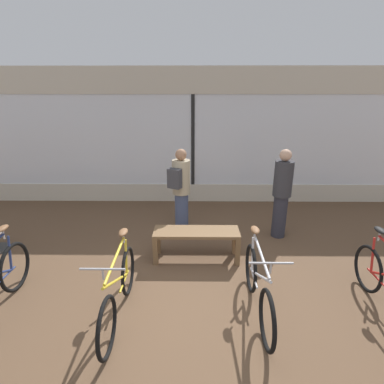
{
  "coord_description": "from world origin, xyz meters",
  "views": [
    {
      "loc": [
        0.05,
        -3.32,
        2.7
      ],
      "look_at": [
        0.0,
        1.77,
        0.95
      ],
      "focal_mm": 28.0,
      "sensor_mm": 36.0,
      "label": 1
    }
  ],
  "objects_px": {
    "customer_near_rack": "(282,192)",
    "customer_by_window": "(181,189)",
    "bicycle_right": "(258,287)",
    "display_bench": "(196,236)",
    "bicycle_left": "(119,291)"
  },
  "relations": [
    {
      "from": "display_bench",
      "to": "bicycle_right",
      "type": "bearing_deg",
      "value": -59.14
    },
    {
      "from": "bicycle_left",
      "to": "bicycle_right",
      "type": "height_order",
      "value": "bicycle_right"
    },
    {
      "from": "display_bench",
      "to": "customer_near_rack",
      "type": "height_order",
      "value": "customer_near_rack"
    },
    {
      "from": "display_bench",
      "to": "customer_by_window",
      "type": "height_order",
      "value": "customer_by_window"
    },
    {
      "from": "customer_near_rack",
      "to": "bicycle_right",
      "type": "bearing_deg",
      "value": -111.27
    },
    {
      "from": "bicycle_right",
      "to": "customer_near_rack",
      "type": "xyz_separation_m",
      "value": [
        0.83,
        2.12,
        0.52
      ]
    },
    {
      "from": "bicycle_left",
      "to": "bicycle_right",
      "type": "distance_m",
      "value": 1.71
    },
    {
      "from": "bicycle_right",
      "to": "customer_by_window",
      "type": "relative_size",
      "value": 0.99
    },
    {
      "from": "display_bench",
      "to": "customer_by_window",
      "type": "bearing_deg",
      "value": 106.67
    },
    {
      "from": "display_bench",
      "to": "customer_near_rack",
      "type": "xyz_separation_m",
      "value": [
        1.59,
        0.85,
        0.47
      ]
    },
    {
      "from": "customer_near_rack",
      "to": "customer_by_window",
      "type": "bearing_deg",
      "value": 175.79
    },
    {
      "from": "customer_near_rack",
      "to": "customer_by_window",
      "type": "height_order",
      "value": "customer_near_rack"
    },
    {
      "from": "bicycle_left",
      "to": "customer_by_window",
      "type": "relative_size",
      "value": 1.02
    },
    {
      "from": "display_bench",
      "to": "bicycle_left",
      "type": "bearing_deg",
      "value": -124.69
    },
    {
      "from": "customer_near_rack",
      "to": "customer_by_window",
      "type": "relative_size",
      "value": 1.02
    }
  ]
}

